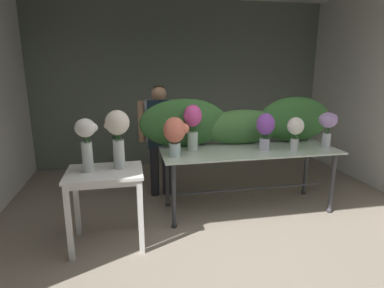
% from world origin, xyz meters
% --- Properties ---
extents(ground_plane, '(8.27, 8.27, 0.00)m').
position_xyz_m(ground_plane, '(0.00, 1.88, 0.00)').
color(ground_plane, gray).
extents(wall_back, '(5.34, 0.12, 2.92)m').
position_xyz_m(wall_back, '(0.00, 3.76, 1.46)').
color(wall_back, slate).
rests_on(wall_back, ground).
extents(display_table_glass, '(2.17, 0.80, 0.80)m').
position_xyz_m(display_table_glass, '(0.46, 1.51, 0.68)').
color(display_table_glass, silver).
rests_on(display_table_glass, ground).
extents(side_table_white, '(0.74, 0.56, 0.79)m').
position_xyz_m(side_table_white, '(-1.24, 1.01, 0.68)').
color(side_table_white, white).
rests_on(side_table_white, ground).
extents(florist, '(0.58, 0.24, 1.54)m').
position_xyz_m(florist, '(-0.57, 2.20, 0.95)').
color(florist, '#232328').
rests_on(florist, ground).
extents(foliage_backdrop, '(2.56, 0.31, 0.61)m').
position_xyz_m(foliage_backdrop, '(0.51, 1.79, 1.08)').
color(foliage_backdrop, '#387033').
rests_on(foliage_backdrop, display_table_glass).
extents(vase_ivory_ranunculus, '(0.20, 0.19, 0.40)m').
position_xyz_m(vase_ivory_ranunculus, '(0.97, 1.35, 1.05)').
color(vase_ivory_ranunculus, silver).
rests_on(vase_ivory_ranunculus, display_table_glass).
extents(vase_fuchsia_anemones, '(0.22, 0.22, 0.56)m').
position_xyz_m(vase_fuchsia_anemones, '(-0.24, 1.58, 1.13)').
color(vase_fuchsia_anemones, silver).
rests_on(vase_fuchsia_anemones, display_table_glass).
extents(vase_violet_stock, '(0.24, 0.22, 0.45)m').
position_xyz_m(vase_violet_stock, '(0.63, 1.44, 1.08)').
color(vase_violet_stock, silver).
rests_on(vase_violet_stock, display_table_glass).
extents(vase_coral_dahlias, '(0.29, 0.25, 0.45)m').
position_xyz_m(vase_coral_dahlias, '(-0.48, 1.37, 1.07)').
color(vase_coral_dahlias, silver).
rests_on(vase_coral_dahlias, display_table_glass).
extents(vase_lilac_tulips, '(0.25, 0.22, 0.44)m').
position_xyz_m(vase_lilac_tulips, '(1.45, 1.43, 1.08)').
color(vase_lilac_tulips, silver).
rests_on(vase_lilac_tulips, display_table_glass).
extents(vase_white_roses_tall, '(0.21, 0.19, 0.52)m').
position_xyz_m(vase_white_roses_tall, '(-1.38, 1.01, 1.11)').
color(vase_white_roses_tall, silver).
rests_on(vase_white_roses_tall, side_table_white).
extents(vase_cream_lisianthus_tall, '(0.25, 0.24, 0.59)m').
position_xyz_m(vase_cream_lisianthus_tall, '(-1.09, 1.07, 1.17)').
color(vase_cream_lisianthus_tall, silver).
rests_on(vase_cream_lisianthus_tall, side_table_white).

